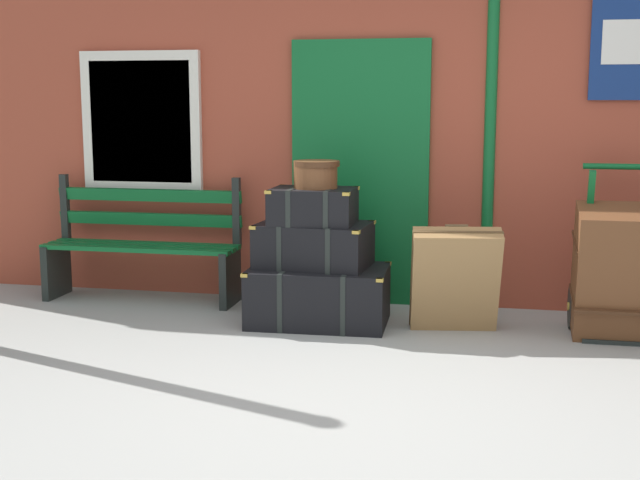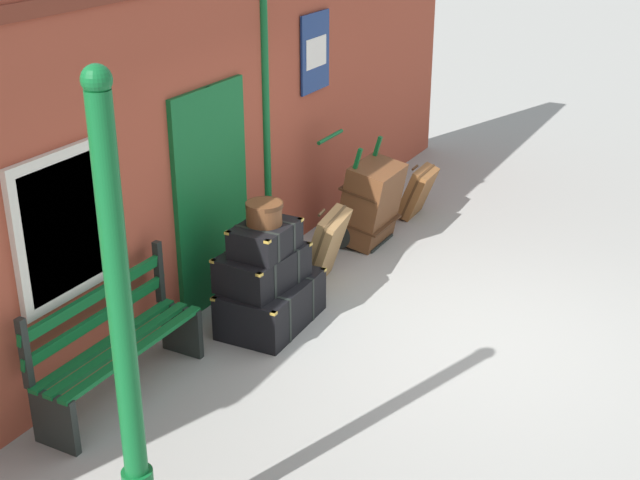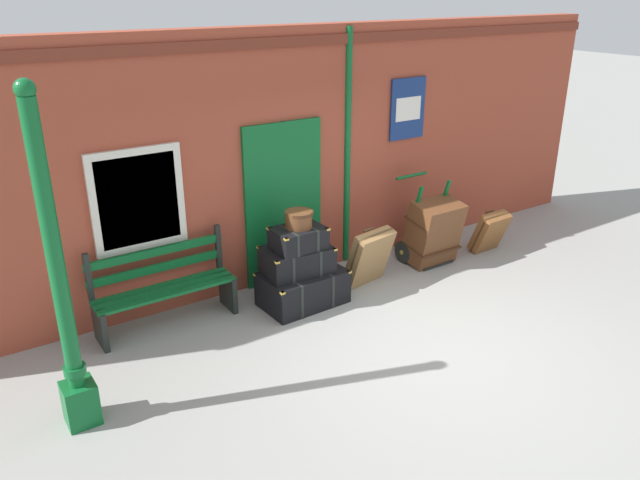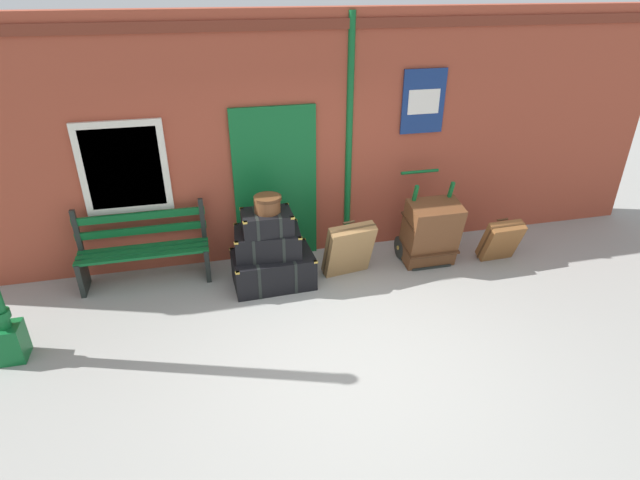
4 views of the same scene
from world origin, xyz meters
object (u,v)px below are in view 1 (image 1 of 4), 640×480
steamer_trunk_top (313,206)px  porters_trolley (621,296)px  round_hatbox (316,172)px  steamer_trunk_base (319,296)px  suitcase_brown (455,279)px  steamer_trunk_middle (314,245)px  large_brown_trunk (626,272)px  platform_bench (143,246)px

steamer_trunk_top → porters_trolley: (2.18, 0.17, -0.60)m
round_hatbox → steamer_trunk_base: bearing=-46.4°
round_hatbox → porters_trolley: (2.17, 0.15, -0.85)m
porters_trolley → suitcase_brown: size_ratio=1.53×
steamer_trunk_middle → round_hatbox: bearing=-50.2°
round_hatbox → porters_trolley: 2.33m
steamer_trunk_middle → large_brown_trunk: 2.19m
steamer_trunk_base → suitcase_brown: 1.01m
steamer_trunk_base → large_brown_trunk: (2.14, 0.00, 0.26)m
suitcase_brown → round_hatbox: bearing=176.5°
round_hatbox → large_brown_trunk: bearing=-0.7°
platform_bench → steamer_trunk_base: 1.65m
steamer_trunk_middle → suitcase_brown: (1.04, -0.08, -0.20)m
steamer_trunk_base → round_hatbox: round_hatbox is taller
steamer_trunk_middle → porters_trolley: 2.21m
platform_bench → porters_trolley: porters_trolley is taller
steamer_trunk_base → porters_trolley: 2.15m
steamer_trunk_base → large_brown_trunk: 2.16m
steamer_trunk_base → steamer_trunk_middle: 0.38m
platform_bench → large_brown_trunk: size_ratio=1.69×
steamer_trunk_top → round_hatbox: round_hatbox is taller
platform_bench → suitcase_brown: bearing=-11.0°
platform_bench → steamer_trunk_top: size_ratio=2.61×
suitcase_brown → platform_bench: bearing=169.0°
large_brown_trunk → platform_bench: bearing=172.9°
porters_trolley → large_brown_trunk: porters_trolley is taller
platform_bench → steamer_trunk_base: bearing=-16.5°
porters_trolley → platform_bench: bearing=175.7°
suitcase_brown → porters_trolley: bearing=10.6°
platform_bench → steamer_trunk_base: (1.57, -0.46, -0.23)m
steamer_trunk_middle → steamer_trunk_top: bearing=-86.0°
steamer_trunk_middle → porters_trolley: porters_trolley is taller
steamer_trunk_middle → platform_bench: bearing=164.8°
platform_bench → steamer_trunk_middle: size_ratio=1.88×
platform_bench → steamer_trunk_middle: platform_bench is taller
steamer_trunk_base → suitcase_brown: size_ratio=1.34×
steamer_trunk_top → steamer_trunk_base: bearing=-20.4°
large_brown_trunk → suitcase_brown: (-1.15, -0.04, -0.09)m
steamer_trunk_base → suitcase_brown: suitcase_brown is taller
round_hatbox → large_brown_trunk: round_hatbox is taller
round_hatbox → large_brown_trunk: 2.26m
round_hatbox → large_brown_trunk: (2.17, -0.03, -0.64)m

